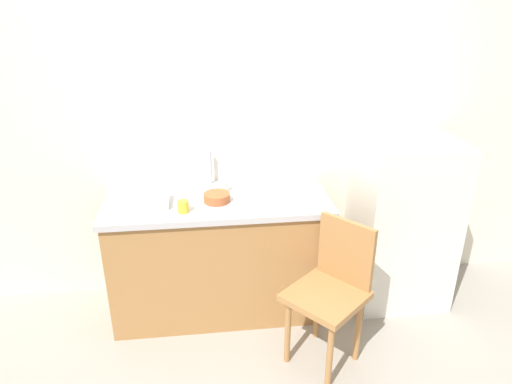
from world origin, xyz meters
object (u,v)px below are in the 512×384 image
Objects in this scene: cup_white at (224,186)px; chair at (332,288)px; dish_tray at (147,201)px; cup_yellow at (183,206)px; refrigerator at (401,221)px; terracotta_bowl at (217,198)px.

chair is at bearing -49.52° from cup_white.
dish_tray is 0.52m from cup_white.
dish_tray is (-1.07, 0.53, 0.37)m from chair.
cup_white is at bearing 47.48° from cup_yellow.
cup_yellow is at bearing -155.55° from chair.
refrigerator is 16.91× the size of cup_white.
chair is 1.25m from dish_tray.
refrigerator is 4.26× the size of dish_tray.
chair is 11.92× the size of cup_yellow.
terracotta_bowl is at bearing -177.24° from refrigerator.
dish_tray is at bearing 150.21° from cup_yellow.
cup_white is (-0.58, 0.68, 0.39)m from chair.
dish_tray is at bearing 179.50° from terracotta_bowl.
dish_tray is 3.75× the size of cup_yellow.
terracotta_bowl is 2.37× the size of cup_white.
dish_tray is at bearing -162.59° from cup_white.
terracotta_bowl is at bearing -108.69° from cup_white.
cup_yellow is 0.39m from cup_white.
cup_white reaches higher than terracotta_bowl.
cup_yellow is at bearing -29.79° from dish_tray.
cup_white is (0.05, 0.16, 0.01)m from terracotta_bowl.
cup_yellow is 1.06× the size of cup_white.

